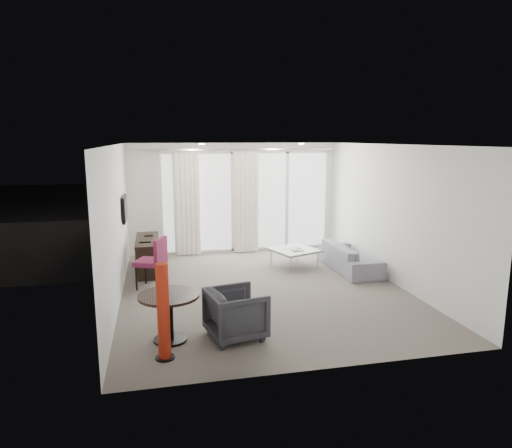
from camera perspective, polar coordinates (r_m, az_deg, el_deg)
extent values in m
cube|color=#665E55|center=(8.39, 0.89, -8.15)|extent=(5.00, 6.00, 0.00)
cube|color=white|center=(7.94, 0.95, 9.89)|extent=(5.00, 6.00, 0.00)
cube|color=silver|center=(7.89, -17.05, -0.09)|extent=(0.00, 6.00, 2.60)
cube|color=silver|center=(8.97, 16.65, 1.20)|extent=(0.00, 6.00, 2.60)
cube|color=silver|center=(5.27, 8.50, -4.98)|extent=(5.00, 0.00, 2.60)
cylinder|color=#FFE0B2|center=(9.38, -6.80, 9.88)|extent=(0.12, 0.12, 0.02)
cylinder|color=#FFE0B2|center=(9.81, 5.68, 9.94)|extent=(0.12, 0.12, 0.02)
cylinder|color=#A62310|center=(5.81, -11.51, -10.71)|extent=(0.27, 0.27, 1.23)
imported|color=#2B2B31|center=(6.38, -2.52, -11.12)|extent=(0.88, 0.86, 0.68)
imported|color=gray|center=(9.73, 11.63, -4.05)|extent=(0.73, 1.85, 0.54)
cube|color=#4D4D50|center=(12.72, -2.46, -1.89)|extent=(5.60, 3.00, 0.12)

